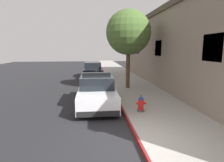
# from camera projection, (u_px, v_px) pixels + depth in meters

# --- Properties ---
(ground_plane) EXTENTS (29.28, 60.00, 0.20)m
(ground_plane) POSITION_uv_depth(u_px,v_px,m) (56.00, 87.00, 15.07)
(ground_plane) COLOR #232326
(sidewalk_pavement) EXTENTS (3.31, 60.00, 0.15)m
(sidewalk_pavement) POSITION_uv_depth(u_px,v_px,m) (130.00, 84.00, 15.65)
(sidewalk_pavement) COLOR #9E9991
(sidewalk_pavement) RESTS_ON ground
(curb_painted_edge) EXTENTS (0.08, 60.00, 0.15)m
(curb_painted_edge) POSITION_uv_depth(u_px,v_px,m) (110.00, 84.00, 15.48)
(curb_painted_edge) COLOR maroon
(curb_painted_edge) RESTS_ON ground
(storefront_building) EXTENTS (5.57, 22.58, 5.77)m
(storefront_building) POSITION_uv_depth(u_px,v_px,m) (193.00, 49.00, 13.93)
(storefront_building) COLOR gray
(storefront_building) RESTS_ON ground
(police_cruiser) EXTENTS (1.94, 4.84, 1.68)m
(police_cruiser) POSITION_uv_depth(u_px,v_px,m) (97.00, 91.00, 9.99)
(police_cruiser) COLOR white
(police_cruiser) RESTS_ON ground
(parked_car_silver_ahead) EXTENTS (1.94, 4.84, 1.56)m
(parked_car_silver_ahead) POSITION_uv_depth(u_px,v_px,m) (93.00, 70.00, 19.79)
(parked_car_silver_ahead) COLOR black
(parked_car_silver_ahead) RESTS_ON ground
(fire_hydrant) EXTENTS (0.44, 0.40, 0.76)m
(fire_hydrant) POSITION_uv_depth(u_px,v_px,m) (141.00, 104.00, 8.48)
(fire_hydrant) COLOR #4C4C51
(fire_hydrant) RESTS_ON sidewalk_pavement
(street_tree) EXTENTS (3.12, 3.12, 5.46)m
(street_tree) POSITION_uv_depth(u_px,v_px,m) (128.00, 33.00, 13.08)
(street_tree) COLOR brown
(street_tree) RESTS_ON sidewalk_pavement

